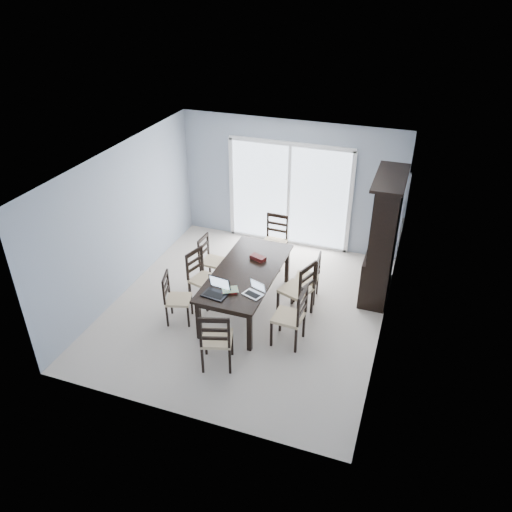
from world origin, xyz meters
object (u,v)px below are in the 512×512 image
(chair_left_far, at_px, (209,255))
(laptop_dark, at_px, (215,292))
(chair_right_near, at_px, (295,311))
(chair_left_near, at_px, (173,293))
(chair_right_far, at_px, (312,273))
(dining_table, at_px, (246,275))
(chair_end_far, at_px, (275,235))
(chair_end_near, at_px, (216,335))
(china_hutch, at_px, (383,239))
(hot_tub, at_px, (277,202))
(cell_phone, at_px, (220,297))
(laptop_silver, at_px, (253,292))
(chair_left_mid, at_px, (200,271))
(game_box, at_px, (258,258))
(chair_right_mid, at_px, (301,285))

(chair_left_far, xyz_separation_m, laptop_dark, (0.74, -1.41, 0.27))
(chair_left_far, distance_m, chair_right_near, 2.31)
(chair_left_near, relative_size, chair_right_far, 1.00)
(dining_table, distance_m, chair_end_far, 1.61)
(chair_end_near, bearing_deg, china_hutch, 38.13)
(china_hutch, xyz_separation_m, chair_end_near, (-1.91, -2.78, -0.46))
(chair_left_far, bearing_deg, hot_tub, 175.34)
(chair_end_far, bearing_deg, cell_phone, 89.21)
(chair_end_far, xyz_separation_m, hot_tub, (-0.55, 1.82, -0.18))
(china_hutch, bearing_deg, chair_end_far, 169.97)
(chair_right_far, xyz_separation_m, hot_tub, (-1.52, 2.81, -0.11))
(chair_left_far, bearing_deg, china_hutch, 105.94)
(chair_end_far, distance_m, laptop_silver, 2.26)
(chair_left_mid, distance_m, chair_end_far, 1.85)
(chair_right_far, xyz_separation_m, chair_end_far, (-0.97, 0.99, 0.07))
(cell_phone, bearing_deg, chair_end_near, -52.64)
(game_box, xyz_separation_m, hot_tub, (-0.61, 3.03, -0.36))
(chair_right_far, height_order, laptop_silver, chair_right_far)
(chair_right_far, height_order, game_box, chair_right_far)
(china_hutch, distance_m, chair_right_far, 1.34)
(chair_left_far, height_order, game_box, chair_left_far)
(chair_left_mid, xyz_separation_m, chair_left_far, (-0.13, 0.64, -0.05))
(chair_right_mid, bearing_deg, laptop_silver, 159.41)
(chair_right_far, bearing_deg, chair_right_mid, 170.88)
(chair_right_near, height_order, laptop_silver, chair_right_near)
(chair_right_mid, distance_m, chair_end_far, 1.80)
(chair_left_near, bearing_deg, chair_right_mid, 95.56)
(chair_right_near, relative_size, chair_right_far, 1.14)
(laptop_dark, xyz_separation_m, laptop_silver, (0.54, 0.20, -0.01))
(chair_left_near, distance_m, chair_end_near, 1.38)
(chair_left_mid, relative_size, game_box, 4.20)
(dining_table, height_order, chair_end_far, chair_end_far)
(chair_left_mid, distance_m, chair_right_mid, 1.75)
(chair_right_near, distance_m, laptop_silver, 0.70)
(chair_left_near, height_order, laptop_dark, chair_left_near)
(chair_right_far, bearing_deg, chair_left_far, 86.77)
(laptop_silver, bearing_deg, hot_tub, 122.28)
(chair_right_near, xyz_separation_m, chair_end_far, (-1.01, 2.23, -0.00))
(chair_right_mid, xyz_separation_m, laptop_dark, (-1.13, -0.88, 0.18))
(chair_left_far, xyz_separation_m, hot_tub, (0.40, 2.84, -0.12))
(chair_right_mid, height_order, chair_right_far, chair_right_mid)
(laptop_dark, relative_size, cell_phone, 3.91)
(chair_right_far, bearing_deg, game_box, 99.44)
(chair_right_near, height_order, chair_end_near, chair_right_near)
(chair_right_near, bearing_deg, chair_end_far, 27.47)
(dining_table, xyz_separation_m, chair_left_far, (-0.95, 0.59, -0.13))
(chair_left_far, relative_size, laptop_dark, 2.57)
(china_hutch, height_order, chair_end_near, china_hutch)
(chair_end_near, relative_size, cell_phone, 11.28)
(chair_left_mid, bearing_deg, chair_end_near, 47.79)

